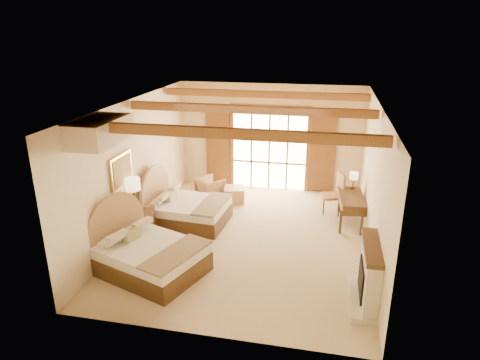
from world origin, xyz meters
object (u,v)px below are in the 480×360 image
(bed_far, at_px, (183,208))
(armchair, at_px, (210,188))
(nightstand, at_px, (142,225))
(desk, at_px, (351,209))
(bed_near, at_px, (144,254))

(bed_far, relative_size, armchair, 2.93)
(nightstand, distance_m, desk, 5.20)
(nightstand, bearing_deg, desk, 9.96)
(nightstand, height_order, desk, desk)
(nightstand, xyz_separation_m, armchair, (0.92, 2.72, -0.02))
(nightstand, bearing_deg, bed_far, 45.50)
(bed_far, height_order, nightstand, bed_far)
(armchair, bearing_deg, desk, -154.55)
(nightstand, relative_size, armchair, 0.96)
(bed_near, relative_size, armchair, 3.63)
(bed_near, distance_m, bed_far, 2.39)
(armchair, bearing_deg, bed_near, 124.54)
(bed_near, distance_m, armchair, 4.11)
(bed_near, relative_size, nightstand, 3.78)
(armchair, bearing_deg, nightstand, 109.41)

